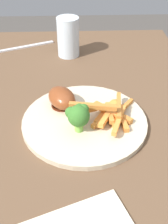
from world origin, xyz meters
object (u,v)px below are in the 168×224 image
at_px(chicken_drumstick_far, 62,99).
at_px(water_glass, 68,37).
at_px(chicken_drumstick_near, 62,99).
at_px(dinner_plate, 84,121).
at_px(carrot_fries_pile, 110,113).
at_px(dining_table, 77,180).
at_px(broccoli_floret_front, 78,115).
at_px(fork, 26,47).

height_order(chicken_drumstick_far, water_glass, water_glass).
bearing_deg(chicken_drumstick_near, dinner_plate, 43.98).
distance_m(dinner_plate, carrot_fries_pile, 0.06).
bearing_deg(chicken_drumstick_near, dining_table, 14.24).
height_order(dining_table, carrot_fries_pile, carrot_fries_pile).
relative_size(carrot_fries_pile, chicken_drumstick_near, 1.28).
height_order(broccoli_floret_front, chicken_drumstick_far, broccoli_floret_front).
bearing_deg(chicken_drumstick_near, carrot_fries_pile, 66.45).
bearing_deg(chicken_drumstick_near, broccoli_floret_front, 22.52).
distance_m(dinner_plate, chicken_drumstick_near, 0.08).
bearing_deg(chicken_drumstick_far, chicken_drumstick_near, -151.50).
xyz_separation_m(carrot_fries_pile, fork, (-0.40, -0.24, -0.02)).
distance_m(fork, water_glass, 0.17).
height_order(chicken_drumstick_near, fork, chicken_drumstick_near).
distance_m(dining_table, water_glass, 0.44).
height_order(broccoli_floret_front, fork, broccoli_floret_front).
xyz_separation_m(dinner_plate, water_glass, (-0.34, -0.04, 0.05)).
xyz_separation_m(carrot_fries_pile, chicken_drumstick_far, (-0.04, -0.11, 0.01)).
height_order(carrot_fries_pile, fork, carrot_fries_pile).
bearing_deg(chicken_drumstick_far, carrot_fries_pile, 67.40).
height_order(chicken_drumstick_near, chicken_drumstick_far, chicken_drumstick_far).
bearing_deg(dinner_plate, carrot_fries_pile, 94.33).
xyz_separation_m(chicken_drumstick_far, water_glass, (-0.29, 0.01, 0.03)).
xyz_separation_m(chicken_drumstick_near, fork, (-0.35, -0.13, -0.03)).
distance_m(broccoli_floret_front, water_glass, 0.38).
relative_size(chicken_drumstick_far, water_glass, 1.13).
bearing_deg(carrot_fries_pile, fork, -149.32).
bearing_deg(carrot_fries_pile, dinner_plate, -85.67).
distance_m(chicken_drumstick_near, chicken_drumstick_far, 0.00).
xyz_separation_m(broccoli_floret_front, carrot_fries_pile, (-0.04, 0.07, -0.03)).
relative_size(broccoli_floret_front, carrot_fries_pile, 0.40).
relative_size(dinner_plate, water_glass, 2.30).
bearing_deg(chicken_drumstick_far, broccoli_floret_front, 22.32).
height_order(carrot_fries_pile, water_glass, water_glass).
distance_m(dining_table, chicken_drumstick_near, 0.19).
bearing_deg(dining_table, water_glass, -177.67).
distance_m(dining_table, carrot_fries_pile, 0.17).
bearing_deg(fork, carrot_fries_pile, -82.01).
bearing_deg(broccoli_floret_front, dinner_plate, 156.96).
bearing_deg(water_glass, fork, -113.62).
bearing_deg(dinner_plate, water_glass, -173.93).
relative_size(carrot_fries_pile, chicken_drumstick_far, 1.13).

